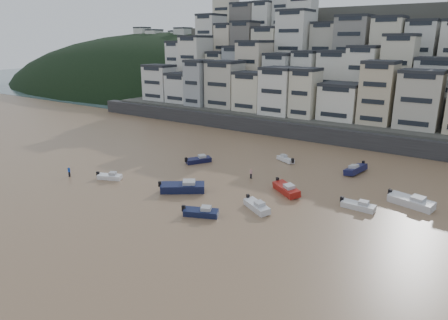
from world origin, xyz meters
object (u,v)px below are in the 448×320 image
Objects in this scene: boat_e at (286,188)px; person_blue at (69,172)px; boat_i at (356,168)px; boat_b at (257,205)px; boat_c at (183,186)px; boat_h at (286,159)px; boat_d at (358,205)px; boat_j at (110,176)px; boat_f at (199,159)px; boat_g at (411,200)px; person_pink at (251,173)px; boat_a at (201,211)px.

boat_e is 35.88m from person_blue.
boat_b is at bearing -5.79° from boat_i.
boat_e is (12.94, 8.46, -0.15)m from boat_c.
boat_h is at bearing -77.59° from boat_i.
boat_j is (-37.03, -11.16, -0.07)m from boat_d.
boat_h is at bearing 39.60° from boat_c.
person_blue is (-38.62, -29.21, 0.05)m from boat_i.
boat_g reaches higher than boat_f.
boat_a is at bearing -81.80° from person_pink.
boat_f is 27.92m from boat_i.
boat_a is at bearing -71.17° from boat_c.
boat_e is 28.61m from boat_j.
boat_b is 1.08× the size of boat_d.
person_blue is 1.00× the size of person_pink.
boat_g is (21.59, 18.95, 0.22)m from boat_a.
boat_a is 30.98m from boat_i.
boat_a is 0.81× the size of boat_e.
boat_d is 38.68m from boat_j.
boat_g is 45.64m from boat_j.
boat_b is at bearing -33.85° from boat_c.
person_pink is at bearing 33.09° from person_blue.
boat_b is at bearing -142.37° from boat_d.
boat_d is 10.62m from boat_e.
boat_h is at bearing 151.87° from boat_e.
boat_b is at bearing -55.36° from person_pink.
boat_f reaches higher than boat_d.
boat_g is at bearing 55.47° from boat_i.
boat_c reaches higher than boat_g.
person_pink is (-13.25, -12.67, 0.05)m from boat_i.
boat_i is at bearing 15.56° from boat_c.
boat_i is 48.42m from person_blue.
person_pink is at bearing -163.89° from boat_e.
boat_b is 1.01× the size of boat_f.
boat_c is 14.95m from boat_f.
boat_i is 18.33m from person_pink.
boat_i is at bearing 16.07° from boat_j.
boat_e is at bearing -177.35° from boat_d.
boat_b is 23.94m from boat_i.
person_pink is at bearing 28.23° from boat_c.
boat_g reaches higher than boat_j.
boat_a is at bearing -137.40° from boat_d.
boat_g is at bearing -175.52° from boat_h.
boat_j is at bearing 153.97° from boat_c.
boat_j is (-42.64, -16.26, -0.30)m from boat_g.
boat_h is 1.00× the size of boat_j.
boat_f reaches higher than boat_h.
person_pink reaches higher than boat_i.
boat_g is at bearing 6.25° from person_pink.
boat_c is 1.18× the size of boat_i.
boat_i is at bearing 45.68° from boat_a.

